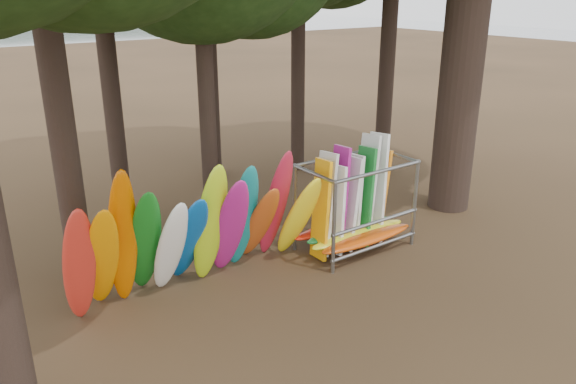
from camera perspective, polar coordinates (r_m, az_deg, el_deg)
ground at (r=13.94m, az=5.54°, el=-6.68°), size 120.00×120.00×0.00m
kayak_row at (r=12.19m, az=-8.95°, el=-4.09°), size 5.86×1.94×3.28m
storage_rack at (r=14.12m, az=6.80°, el=-1.64°), size 3.03×1.55×2.84m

